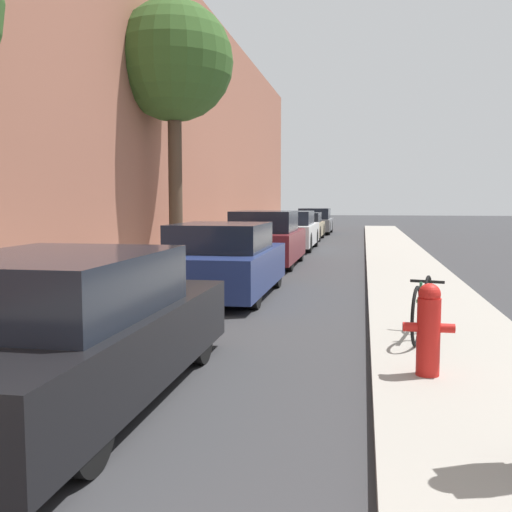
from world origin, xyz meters
TOP-DOWN VIEW (x-y plane):
  - ground_plane at (0.00, 16.00)m, footprint 120.00×120.00m
  - sidewalk_left at (-2.90, 16.00)m, footprint 2.00×52.00m
  - sidewalk_right at (2.90, 16.00)m, footprint 2.00×52.00m
  - building_facade_left at (-4.25, 16.00)m, footprint 0.70×52.00m
  - parked_car_black at (-0.87, 5.97)m, footprint 1.90×4.46m
  - parked_car_navy at (-0.85, 12.02)m, footprint 1.86×4.07m
  - parked_car_maroon at (-0.92, 17.49)m, footprint 1.86×4.20m
  - parked_car_white at (-0.87, 23.11)m, footprint 1.76×4.65m
  - parked_car_champagne at (-0.94, 28.78)m, footprint 1.70×4.10m
  - parked_car_grey at (-0.86, 33.92)m, footprint 1.83×4.12m
  - street_tree_far at (-3.12, 16.14)m, footprint 3.09×3.09m
  - fire_hydrant at (2.44, 6.98)m, footprint 0.49×0.23m
  - bicycle at (2.54, 8.67)m, footprint 0.53×1.73m

SIDE VIEW (x-z plane):
  - ground_plane at x=0.00m, z-range 0.00..0.00m
  - sidewalk_left at x=-2.90m, z-range 0.00..0.12m
  - sidewalk_right at x=2.90m, z-range 0.00..0.12m
  - bicycle at x=2.54m, z-range 0.13..0.85m
  - fire_hydrant at x=2.44m, z-range 0.13..1.05m
  - parked_car_champagne at x=-0.94m, z-range -0.02..1.25m
  - parked_car_black at x=-0.87m, z-range -0.04..1.33m
  - parked_car_navy at x=-0.85m, z-range -0.03..1.37m
  - parked_car_grey at x=-0.86m, z-range -0.04..1.37m
  - parked_car_white at x=-0.87m, z-range -0.02..1.42m
  - parked_car_maroon at x=-0.92m, z-range -0.04..1.50m
  - building_facade_left at x=-4.25m, z-range 0.00..8.85m
  - street_tree_far at x=-3.12m, z-range 1.94..8.80m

